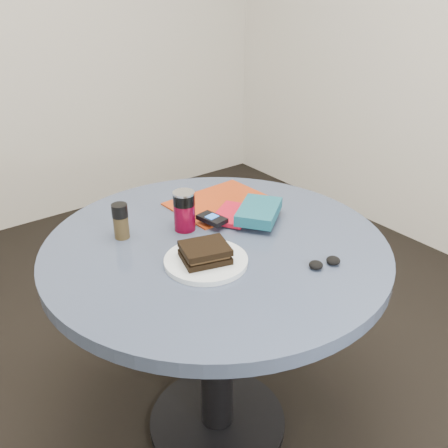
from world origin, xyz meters
TOP-DOWN VIEW (x-y plane):
  - ground at (0.00, 0.00)m, footprint 4.00×4.00m
  - table at (0.00, 0.00)m, footprint 1.00×1.00m
  - plate at (-0.09, -0.08)m, footprint 0.29×0.29m
  - sandwich at (-0.09, -0.08)m, footprint 0.15×0.13m
  - soda_can at (-0.03, 0.12)m, footprint 0.08×0.08m
  - pepper_grinder at (-0.20, 0.19)m, footprint 0.05×0.05m
  - magazine at (0.17, 0.21)m, footprint 0.33×0.26m
  - red_book at (0.14, 0.09)m, footprint 0.19×0.17m
  - novel at (0.18, 0.02)m, footprint 0.21×0.20m
  - mp3_player at (0.05, 0.09)m, footprint 0.07×0.10m
  - headphones at (0.15, -0.28)m, footprint 0.10×0.06m

SIDE VIEW (x-z plane):
  - ground at x=0.00m, z-range 0.00..0.00m
  - table at x=0.00m, z-range 0.21..0.96m
  - magazine at x=0.17m, z-range 0.75..0.76m
  - plate at x=-0.09m, z-range 0.75..0.76m
  - headphones at x=0.15m, z-range 0.75..0.77m
  - red_book at x=0.14m, z-range 0.76..0.77m
  - mp3_player at x=0.05m, z-range 0.77..0.78m
  - novel at x=0.18m, z-range 0.77..0.80m
  - sandwich at x=-0.09m, z-range 0.76..0.81m
  - pepper_grinder at x=-0.20m, z-range 0.75..0.86m
  - soda_can at x=-0.03m, z-range 0.75..0.87m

